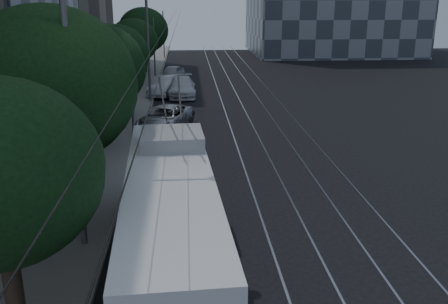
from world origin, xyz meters
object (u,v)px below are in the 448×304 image
pickup_silver (165,118)px  car_white_a (157,117)px  car_white_c (164,86)px  streetlamp_far (153,15)px  car_white_d (172,74)px  car_white_b (182,87)px  trolleybus (171,220)px  streetlamp_near (82,57)px

pickup_silver → car_white_a: pickup_silver is taller
car_white_c → streetlamp_far: streetlamp_far is taller
pickup_silver → streetlamp_far: size_ratio=0.47×
car_white_a → car_white_d: 17.58m
pickup_silver → streetlamp_far: 10.00m
car_white_a → car_white_b: 10.11m
trolleybus → car_white_a: size_ratio=3.17×
pickup_silver → car_white_d: size_ratio=1.19×
pickup_silver → car_white_a: size_ratio=1.35×
car_white_a → trolleybus: bearing=-79.4°
streetlamp_near → car_white_a: bearing=85.9°
pickup_silver → car_white_d: bearing=109.8°
trolleybus → pickup_silver: (-0.84, 16.58, -0.93)m
trolleybus → car_white_d: (-0.93, 34.65, -0.91)m
car_white_d → streetlamp_far: bearing=-80.8°
pickup_silver → car_white_d: (-0.09, 18.07, 0.02)m
car_white_c → car_white_d: bearing=99.5°
car_white_a → car_white_d: car_white_d is taller
car_white_b → car_white_c: size_ratio=1.13×
car_white_c → streetlamp_near: size_ratio=0.46×
streetlamp_far → car_white_a: bearing=-86.2°
car_white_d → streetlamp_near: (-1.55, -33.03, 5.43)m
car_white_a → car_white_c: car_white_c is taller
streetlamp_near → pickup_silver: bearing=83.7°
car_white_b → streetlamp_near: size_ratio=0.51×
trolleybus → car_white_b: size_ratio=2.28×
car_white_a → car_white_d: size_ratio=0.88×
pickup_silver → car_white_a: 0.73m
trolleybus → streetlamp_far: size_ratio=1.10×
trolleybus → car_white_a: bearing=91.6°
car_white_c → pickup_silver: bearing=-73.8°
streetlamp_far → car_white_c: bearing=80.8°
pickup_silver → car_white_c: car_white_c is taller
car_white_c → car_white_d: size_ratio=1.09×
car_white_a → car_white_c: 10.50m
pickup_silver → car_white_a: bearing=156.3°
trolleybus → pickup_silver: size_ratio=2.35×
pickup_silver → car_white_c: size_ratio=1.09×
pickup_silver → streetlamp_far: streetlamp_far is taller
car_white_b → streetlamp_far: size_ratio=0.48×
car_white_d → streetlamp_far: streetlamp_far is taller
trolleybus → car_white_c: size_ratio=2.57×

